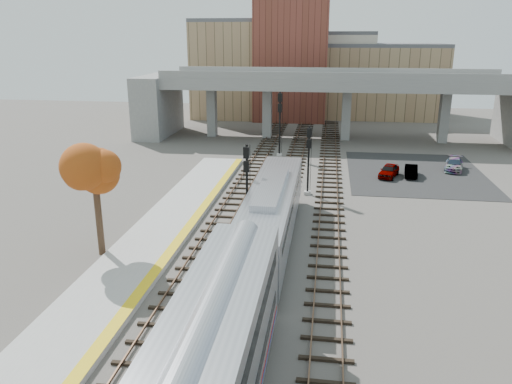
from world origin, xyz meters
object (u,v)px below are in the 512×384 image
(locomotive, at_px, (271,212))
(car_c, at_px, (454,164))
(signal_mast_far, at_px, (280,124))
(tree, at_px, (95,174))
(signal_mast_near, at_px, (247,190))
(car_a, at_px, (389,171))
(car_b, at_px, (411,171))
(signal_mast_mid, at_px, (308,163))

(locomotive, xyz_separation_m, car_c, (17.22, 22.43, -1.60))
(locomotive, distance_m, signal_mast_far, 26.65)
(locomotive, xyz_separation_m, tree, (-10.94, -3.47, 3.24))
(signal_mast_far, xyz_separation_m, car_c, (19.32, -4.09, -3.24))
(signal_mast_near, bearing_deg, tree, -146.60)
(signal_mast_near, distance_m, tree, 10.86)
(locomotive, bearing_deg, car_c, 52.48)
(signal_mast_far, height_order, car_a, signal_mast_far)
(signal_mast_near, distance_m, car_c, 27.97)
(signal_mast_near, xyz_separation_m, car_a, (12.10, 16.34, -2.41))
(car_b, height_order, car_c, car_c)
(signal_mast_far, bearing_deg, car_c, -11.95)
(car_b, bearing_deg, signal_mast_far, 159.72)
(car_a, bearing_deg, locomotive, -99.18)
(signal_mast_mid, relative_size, tree, 0.85)
(locomotive, distance_m, signal_mast_near, 3.26)
(signal_mast_mid, xyz_separation_m, tree, (-12.94, -15.04, 2.52))
(signal_mast_mid, bearing_deg, car_b, 36.39)
(locomotive, relative_size, signal_mast_near, 2.94)
(locomotive, distance_m, car_b, 22.80)
(signal_mast_far, distance_m, car_c, 20.01)
(signal_mast_near, relative_size, car_c, 1.49)
(signal_mast_mid, distance_m, car_b, 12.98)
(signal_mast_far, xyz_separation_m, car_a, (12.10, -7.82, -3.22))
(car_a, bearing_deg, signal_mast_mid, -119.35)
(signal_mast_near, bearing_deg, car_a, 53.48)
(car_c, bearing_deg, signal_mast_mid, -129.64)
(car_b, bearing_deg, locomotive, -115.80)
(signal_mast_far, height_order, tree, signal_mast_far)
(signal_mast_far, height_order, car_c, signal_mast_far)
(locomotive, distance_m, signal_mast_mid, 11.76)
(signal_mast_far, distance_m, car_b, 16.49)
(signal_mast_near, distance_m, signal_mast_mid, 10.09)
(car_b, bearing_deg, car_c, 40.44)
(car_b, bearing_deg, signal_mast_mid, -136.74)
(car_c, bearing_deg, signal_mast_near, -119.04)
(car_a, distance_m, car_c, 8.13)
(locomotive, xyz_separation_m, signal_mast_near, (-2.10, 2.36, 0.83))
(signal_mast_mid, xyz_separation_m, car_c, (15.22, 10.86, -2.32))
(signal_mast_mid, xyz_separation_m, car_a, (8.00, 7.12, -2.30))
(car_a, height_order, car_b, car_a)
(tree, relative_size, car_a, 1.93)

